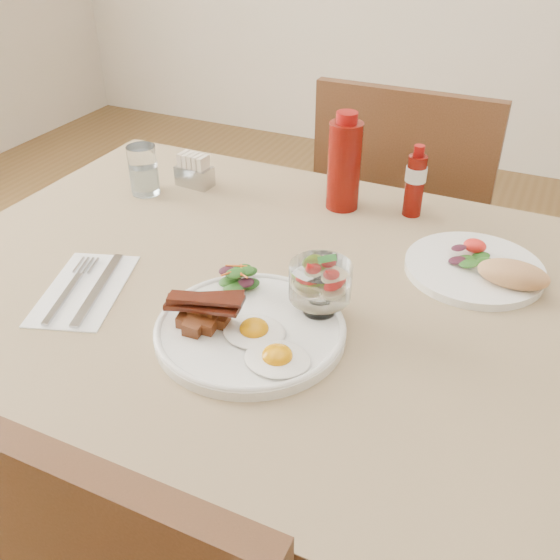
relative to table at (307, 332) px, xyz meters
The scene contains 13 objects.
table is the anchor object (origin of this frame).
chair_far 0.68m from the table, 90.00° to the left, with size 0.42×0.42×0.93m.
main_plate 0.18m from the table, 101.79° to the right, with size 0.28×0.28×0.02m, color white.
fried_eggs 0.21m from the table, 86.47° to the right, with size 0.15×0.12×0.03m.
bacon_potato_pile 0.24m from the table, 117.49° to the right, with size 0.12×0.08×0.05m.
side_salad 0.17m from the table, 144.54° to the right, with size 0.07×0.06×0.04m.
fruit_cup 0.18m from the table, 55.87° to the right, with size 0.09×0.09×0.09m.
second_plate 0.31m from the table, 32.37° to the left, with size 0.24×0.23×0.06m.
ketchup_bottle 0.36m from the table, 100.10° to the left, with size 0.07×0.07×0.19m.
hot_sauce_bottle 0.38m from the table, 75.99° to the left, with size 0.04×0.04×0.14m.
sugar_caddy 0.48m from the table, 144.77° to the left, with size 0.08×0.05×0.07m.
water_glass 0.51m from the table, 157.13° to the left, with size 0.06×0.06×0.10m.
napkin_cutlery 0.37m from the table, 154.41° to the right, with size 0.18×0.24×0.01m.
Camera 1 is at (0.31, -0.78, 1.32)m, focal length 40.00 mm.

